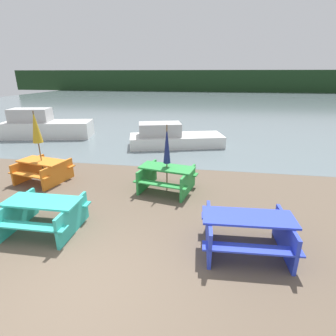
{
  "coord_description": "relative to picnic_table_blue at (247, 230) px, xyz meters",
  "views": [
    {
      "loc": [
        2.0,
        -3.18,
        3.44
      ],
      "look_at": [
        0.85,
        3.87,
        0.85
      ],
      "focal_mm": 28.0,
      "sensor_mm": 36.0,
      "label": 1
    }
  ],
  "objects": [
    {
      "name": "umbrella_navy",
      "position": [
        -2.08,
        2.65,
        0.98
      ],
      "size": [
        0.22,
        0.22,
        2.05
      ],
      "color": "brown",
      "rests_on": "ground_plane"
    },
    {
      "name": "far_treeline",
      "position": [
        -2.84,
        49.64,
        1.53
      ],
      "size": [
        80.0,
        1.6,
        4.0
      ],
      "color": "#193319",
      "rests_on": "water"
    },
    {
      "name": "picnic_table_orange",
      "position": [
        -6.29,
        2.69,
        -0.03
      ],
      "size": [
        1.78,
        1.66,
        0.73
      ],
      "rotation": [
        0.0,
        0.0,
        -0.21
      ],
      "color": "orange",
      "rests_on": "ground_plane"
    },
    {
      "name": "picnic_table_teal",
      "position": [
        -4.5,
        0.03,
        -0.02
      ],
      "size": [
        1.68,
        1.4,
        0.75
      ],
      "rotation": [
        0.0,
        0.0,
        0.01
      ],
      "color": "#33B7A8",
      "rests_on": "ground_plane"
    },
    {
      "name": "umbrella_gold",
      "position": [
        -6.29,
        2.69,
        1.36
      ],
      "size": [
        0.31,
        0.31,
        2.35
      ],
      "color": "brown",
      "rests_on": "ground_plane"
    },
    {
      "name": "boat",
      "position": [
        -2.68,
        7.86,
        -0.04
      ],
      "size": [
        4.84,
        2.8,
        1.17
      ],
      "rotation": [
        0.0,
        0.0,
        0.27
      ],
      "color": "silver",
      "rests_on": "water"
    },
    {
      "name": "ground_plane",
      "position": [
        -2.84,
        -1.55,
        -0.47
      ],
      "size": [
        60.0,
        60.0,
        0.0
      ],
      "primitive_type": "plane",
      "color": "brown"
    },
    {
      "name": "picnic_table_green",
      "position": [
        -2.08,
        2.65,
        -0.02
      ],
      "size": [
        1.88,
        1.68,
        0.76
      ],
      "rotation": [
        0.0,
        0.0,
        -0.2
      ],
      "color": "green",
      "rests_on": "ground_plane"
    },
    {
      "name": "boat_second",
      "position": [
        -10.06,
        8.62,
        0.14
      ],
      "size": [
        4.97,
        2.51,
        1.61
      ],
      "rotation": [
        0.0,
        0.0,
        0.2
      ],
      "color": "silver",
      "rests_on": "water"
    },
    {
      "name": "picnic_table_blue",
      "position": [
        0.0,
        0.0,
        0.0
      ],
      "size": [
        1.86,
        1.47,
        0.78
      ],
      "rotation": [
        0.0,
        0.0,
        0.05
      ],
      "color": "blue",
      "rests_on": "ground_plane"
    },
    {
      "name": "water",
      "position": [
        -2.84,
        29.64,
        -0.47
      ],
      "size": [
        60.0,
        50.0,
        0.0
      ],
      "color": "slate",
      "rests_on": "ground_plane"
    }
  ]
}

